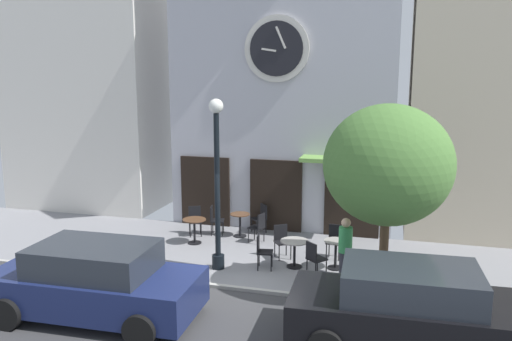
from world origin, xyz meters
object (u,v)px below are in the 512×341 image
(parked_car_navy, at_px, (95,282))
(parked_car_black, at_px, (409,308))
(street_lamp, at_px, (217,185))
(cafe_chair_corner, at_px, (215,218))
(cafe_chair_facing_street, at_px, (262,249))
(cafe_chair_near_tree, at_px, (195,218))
(cafe_chair_right_end, at_px, (261,216))
(cafe_table_center_left, at_px, (336,250))
(cafe_table_rightmost, at_px, (294,248))
(street_tree, at_px, (388,165))
(cafe_chair_outer, at_px, (282,239))
(cafe_chair_facing_wall, at_px, (259,225))
(pedestrian_green, at_px, (345,251))
(cafe_chair_under_awning, at_px, (314,256))
(cafe_chair_by_entrance, at_px, (335,239))
(cafe_table_center_right, at_px, (240,222))
(cafe_table_near_door, at_px, (194,226))

(parked_car_navy, bearing_deg, parked_car_black, 3.98)
(street_lamp, bearing_deg, cafe_chair_corner, 111.67)
(street_lamp, xyz_separation_m, cafe_chair_facing_street, (1.10, 0.27, -1.69))
(cafe_chair_near_tree, relative_size, parked_car_black, 0.21)
(street_lamp, distance_m, cafe_chair_right_end, 3.72)
(cafe_chair_right_end, height_order, parked_car_navy, parked_car_navy)
(cafe_table_center_left, relative_size, cafe_chair_facing_street, 0.84)
(cafe_table_rightmost, bearing_deg, cafe_chair_right_end, 120.83)
(cafe_chair_facing_street, xyz_separation_m, cafe_chair_corner, (-2.17, 2.43, 0.00))
(street_tree, height_order, cafe_chair_outer, street_tree)
(cafe_chair_facing_wall, bearing_deg, cafe_chair_facing_street, -72.61)
(pedestrian_green, bearing_deg, street_lamp, 175.01)
(cafe_chair_facing_street, bearing_deg, cafe_chair_right_end, 105.16)
(cafe_chair_under_awning, bearing_deg, parked_car_black, -52.77)
(street_lamp, relative_size, cafe_chair_by_entrance, 4.85)
(cafe_table_center_left, distance_m, parked_car_navy, 5.99)
(cafe_table_center_right, height_order, cafe_chair_outer, cafe_chair_outer)
(street_tree, xyz_separation_m, cafe_chair_under_awning, (-1.66, 0.76, -2.49))
(cafe_chair_facing_street, bearing_deg, street_lamp, -166.03)
(cafe_table_center_left, height_order, cafe_chair_right_end, cafe_chair_right_end)
(cafe_table_center_left, distance_m, cafe_chair_outer, 1.59)
(cafe_chair_near_tree, bearing_deg, parked_car_navy, -88.68)
(cafe_table_center_right, distance_m, cafe_table_center_left, 3.70)
(cafe_table_rightmost, xyz_separation_m, parked_car_navy, (-3.41, -3.80, 0.24))
(cafe_chair_facing_street, bearing_deg, cafe_chair_near_tree, 141.03)
(cafe_chair_right_end, height_order, pedestrian_green, pedestrian_green)
(cafe_chair_under_awning, distance_m, cafe_chair_outer, 1.58)
(street_lamp, bearing_deg, cafe_chair_facing_wall, 78.43)
(cafe_chair_under_awning, relative_size, cafe_chair_outer, 1.00)
(cafe_table_near_door, relative_size, cafe_chair_corner, 0.83)
(cafe_chair_by_entrance, bearing_deg, cafe_table_center_right, 160.68)
(cafe_table_center_left, distance_m, cafe_chair_facing_wall, 2.87)
(cafe_chair_by_entrance, relative_size, cafe_chair_corner, 1.00)
(cafe_chair_facing_street, xyz_separation_m, pedestrian_green, (2.16, -0.56, 0.33))
(cafe_chair_under_awning, distance_m, cafe_chair_facing_wall, 2.98)
(cafe_table_center_left, bearing_deg, cafe_table_center_right, 148.93)
(cafe_chair_facing_wall, relative_size, parked_car_black, 0.21)
(cafe_chair_facing_wall, xyz_separation_m, parked_car_navy, (-1.99, -5.48, 0.23))
(cafe_table_near_door, relative_size, cafe_chair_by_entrance, 0.83)
(cafe_table_center_right, bearing_deg, parked_car_navy, -102.24)
(cafe_table_near_door, xyz_separation_m, cafe_chair_corner, (0.28, 0.99, 0.01))
(cafe_table_near_door, xyz_separation_m, cafe_chair_right_end, (1.63, 1.59, 0.01))
(cafe_chair_outer, bearing_deg, cafe_chair_right_end, 118.76)
(cafe_table_center_right, height_order, cafe_chair_under_awning, cafe_chair_under_awning)
(cafe_table_near_door, bearing_deg, street_tree, -23.42)
(parked_car_navy, bearing_deg, cafe_chair_outer, 56.63)
(cafe_chair_by_entrance, bearing_deg, cafe_chair_facing_street, -141.47)
(street_lamp, bearing_deg, cafe_chair_right_end, 85.24)
(parked_car_navy, bearing_deg, cafe_table_center_right, 77.76)
(cafe_table_near_door, height_order, cafe_table_center_right, cafe_table_near_door)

